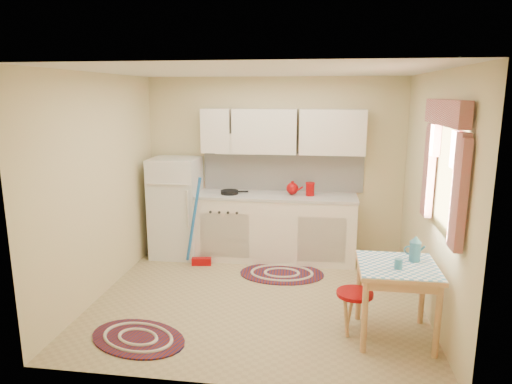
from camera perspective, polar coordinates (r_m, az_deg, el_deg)
room_shell at (r=5.07m, az=2.44°, el=4.51°), size 3.64×3.60×2.52m
fridge at (r=6.53m, az=-9.96°, el=-1.91°), size 0.65×0.60×1.40m
broom at (r=6.11m, az=-6.95°, el=-3.78°), size 0.29×0.16×1.20m
base_cabinets at (r=6.37m, az=2.12°, el=-4.53°), size 2.25×0.60×0.88m
countertop at (r=6.25m, az=2.15°, el=-0.49°), size 2.27×0.62×0.04m
frying_pan at (r=6.28m, az=-3.33°, el=-0.02°), size 0.29×0.29×0.05m
red_kettle at (r=6.20m, az=4.56°, el=0.44°), size 0.19×0.17×0.18m
red_canister at (r=6.20m, az=6.78°, el=0.27°), size 0.13×0.13×0.16m
table at (r=4.60m, az=17.02°, el=-12.96°), size 0.72×0.72×0.72m
stool at (r=4.65m, az=12.14°, el=-14.48°), size 0.43×0.43×0.42m
coffee_pot at (r=4.56m, az=19.27°, el=-6.71°), size 0.16×0.15×0.26m
mug at (r=4.35m, az=17.37°, el=-8.62°), size 0.08×0.08×0.10m
rug_center at (r=5.96m, az=3.24°, el=-10.15°), size 1.11×0.77×0.02m
rug_left at (r=4.67m, az=-14.53°, el=-17.27°), size 1.13×0.93×0.02m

